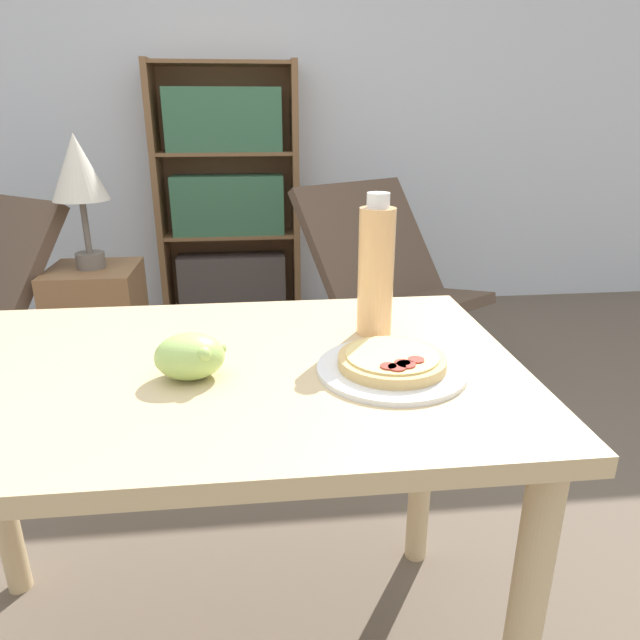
# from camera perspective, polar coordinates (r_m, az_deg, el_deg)

# --- Properties ---
(wall_back) EXTENTS (8.00, 0.05, 2.60)m
(wall_back) POSITION_cam_1_polar(r_m,az_deg,el_deg) (3.63, -9.34, 21.46)
(wall_back) COLOR silver
(wall_back) RESTS_ON ground_plane
(dining_table) EXTENTS (1.21, 0.72, 0.77)m
(dining_table) POSITION_cam_1_polar(r_m,az_deg,el_deg) (1.13, -12.14, -9.83)
(dining_table) COLOR #D1B27F
(dining_table) RESTS_ON ground_plane
(pizza_on_plate) EXTENTS (0.27, 0.27, 0.04)m
(pizza_on_plate) POSITION_cam_1_polar(r_m,az_deg,el_deg) (1.03, 7.20, -4.41)
(pizza_on_plate) COLOR white
(pizza_on_plate) RESTS_ON dining_table
(grape_bunch) EXTENTS (0.12, 0.09, 0.08)m
(grape_bunch) POSITION_cam_1_polar(r_m,az_deg,el_deg) (1.01, -12.91, -3.53)
(grape_bunch) COLOR #A8CC66
(grape_bunch) RESTS_ON dining_table
(drink_bottle) EXTENTS (0.07, 0.07, 0.29)m
(drink_bottle) POSITION_cam_1_polar(r_m,az_deg,el_deg) (1.16, 5.61, 5.01)
(drink_bottle) COLOR #EFB270
(drink_bottle) RESTS_ON dining_table
(lounge_chair_far) EXTENTS (0.93, 1.00, 0.88)m
(lounge_chair_far) POSITION_cam_1_polar(r_m,az_deg,el_deg) (2.75, 7.11, 0.51)
(lounge_chair_far) COLOR black
(lounge_chair_far) RESTS_ON ground_plane
(bookshelf) EXTENTS (0.83, 0.26, 1.47)m
(bookshelf) POSITION_cam_1_polar(r_m,az_deg,el_deg) (3.51, -9.15, 11.63)
(bookshelf) COLOR brown
(bookshelf) RESTS_ON ground_plane
(side_table) EXTENTS (0.34, 0.34, 0.62)m
(side_table) POSITION_cam_1_polar(r_m,az_deg,el_deg) (2.53, -20.96, -1.93)
(side_table) COLOR brown
(side_table) RESTS_ON ground_plane
(table_lamp) EXTENTS (0.21, 0.21, 0.51)m
(table_lamp) POSITION_cam_1_polar(r_m,az_deg,el_deg) (2.37, -23.02, 13.29)
(table_lamp) COLOR #665B51
(table_lamp) RESTS_ON side_table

